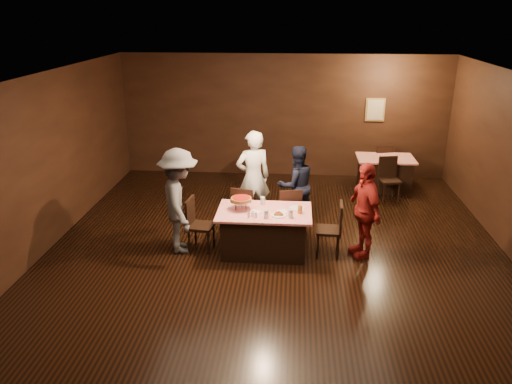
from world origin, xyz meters
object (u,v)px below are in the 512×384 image
(chair_back_near, at_px, (390,179))
(chair_far_right, at_px, (288,211))
(diner_red_shirt, at_px, (364,210))
(chair_end_right, at_px, (329,229))
(diner_grey_knit, at_px, (179,201))
(plate_empty, at_px, (297,208))
(chair_far_left, at_px, (245,210))
(glass_front_left, at_px, (266,214))
(glass_amber, at_px, (300,209))
(pizza_stand, at_px, (241,199))
(back_table, at_px, (384,173))
(chair_back_far, at_px, (381,162))
(main_table, at_px, (264,232))
(diner_white_jacket, at_px, (253,178))
(diner_navy_hoodie, at_px, (296,185))
(chair_end_left, at_px, (201,225))
(glass_front_right, at_px, (291,214))
(glass_back, at_px, (263,201))

(chair_back_near, bearing_deg, chair_far_right, -148.53)
(diner_red_shirt, bearing_deg, chair_end_right, -104.82)
(diner_grey_knit, height_order, plate_empty, diner_grey_knit)
(chair_far_left, xyz_separation_m, glass_front_left, (0.45, -1.05, 0.37))
(chair_end_right, bearing_deg, glass_amber, -81.25)
(chair_far_right, relative_size, pizza_stand, 2.50)
(chair_end_right, xyz_separation_m, chair_back_near, (1.48, 2.74, 0.00))
(chair_end_right, height_order, diner_grey_knit, diner_grey_knit)
(back_table, bearing_deg, chair_back_far, 90.00)
(main_table, relative_size, diner_grey_knit, 0.87)
(chair_back_near, xyz_separation_m, diner_white_jacket, (-2.88, -1.46, 0.46))
(back_table, bearing_deg, diner_white_jacket, -143.17)
(chair_back_near, height_order, diner_navy_hoodie, diner_navy_hoodie)
(chair_far_right, relative_size, glass_amber, 6.79)
(chair_far_left, bearing_deg, diner_red_shirt, 175.93)
(chair_end_left, xyz_separation_m, chair_back_near, (3.68, 2.74, 0.00))
(chair_far_right, relative_size, chair_back_far, 1.00)
(plate_empty, bearing_deg, diner_red_shirt, -5.65)
(chair_end_left, relative_size, glass_front_right, 6.79)
(diner_white_jacket, height_order, glass_back, diner_white_jacket)
(main_table, height_order, chair_end_left, chair_end_left)
(back_table, bearing_deg, glass_amber, -119.63)
(chair_end_right, bearing_deg, glass_front_left, -71.01)
(chair_end_right, relative_size, pizza_stand, 2.50)
(diner_red_shirt, height_order, glass_back, diner_red_shirt)
(chair_end_left, xyz_separation_m, diner_navy_hoodie, (1.63, 1.32, 0.31))
(chair_back_near, height_order, diner_grey_knit, diner_grey_knit)
(chair_back_near, xyz_separation_m, pizza_stand, (-2.98, -2.69, 0.48))
(chair_end_right, relative_size, diner_white_jacket, 0.51)
(plate_empty, distance_m, glass_amber, 0.22)
(glass_back, bearing_deg, glass_front_right, -47.73)
(glass_front_left, bearing_deg, diner_red_shirt, 11.72)
(diner_navy_hoodie, xyz_separation_m, glass_amber, (0.07, -1.37, 0.05))
(chair_far_left, bearing_deg, glass_back, 142.70)
(glass_front_left, distance_m, glass_back, 0.61)
(diner_red_shirt, distance_m, pizza_stand, 2.08)
(glass_back, bearing_deg, chair_far_right, 45.00)
(back_table, relative_size, diner_navy_hoodie, 0.83)
(glass_front_right, xyz_separation_m, glass_amber, (0.15, 0.20, 0.00))
(chair_back_near, xyz_separation_m, glass_amber, (-1.98, -2.79, 0.37))
(chair_end_left, height_order, chair_end_right, same)
(glass_front_right, relative_size, glass_amber, 1.00)
(main_table, distance_m, chair_back_near, 3.77)
(chair_back_near, distance_m, glass_amber, 3.44)
(pizza_stand, relative_size, glass_front_right, 2.71)
(diner_red_shirt, bearing_deg, chair_far_right, -137.66)
(chair_end_right, relative_size, diner_navy_hoodie, 0.60)
(glass_amber, bearing_deg, chair_far_left, 141.34)
(diner_navy_hoodie, bearing_deg, diner_grey_knit, 10.30)
(diner_red_shirt, bearing_deg, back_table, 146.52)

